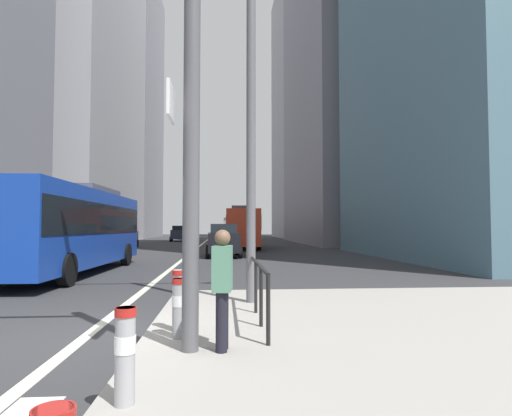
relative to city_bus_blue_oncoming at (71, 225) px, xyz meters
name	(u,v)px	position (x,y,z in m)	size (l,w,h in m)	color
ground_plane	(188,255)	(3.53, 10.42, -1.84)	(160.00, 160.00, 0.00)	#303033
median_island	(453,343)	(9.03, -10.58, -1.76)	(9.00, 10.00, 0.15)	gray
lane_centre_line	(198,248)	(3.53, 20.42, -1.83)	(0.20, 80.00, 0.01)	beige
office_tower_left_mid	(69,46)	(-12.47, 34.44, 21.25)	(12.96, 25.81, 46.17)	#9E9EA3
office_tower_left_far	(121,108)	(-12.47, 60.01, 21.05)	(12.36, 19.25, 45.77)	gray
office_tower_right_mid	(354,86)	(20.53, 30.25, 15.93)	(12.91, 23.08, 35.53)	gray
office_tower_right_far	(309,111)	(20.53, 56.02, 20.13)	(11.20, 16.93, 43.92)	#9E9EA3
city_bus_blue_oncoming	(71,225)	(0.00, 0.00, 0.00)	(2.86, 11.06, 3.40)	#14389E
city_bus_red_receding	(242,226)	(7.31, 19.46, 0.00)	(2.91, 11.67, 3.40)	red
city_bus_red_distant	(234,227)	(7.17, 42.73, 0.00)	(2.92, 11.02, 3.40)	red
car_oncoming_mid	(179,233)	(0.22, 36.99, -0.85)	(2.21, 4.24, 1.94)	#232838
car_receding_near	(227,234)	(6.13, 28.71, -0.85)	(2.11, 4.15, 1.94)	gold
car_receding_far	(223,240)	(5.71, 8.88, -0.85)	(2.17, 4.48, 1.94)	black
car_oncoming_far	(122,236)	(-2.95, 21.04, -0.85)	(2.11, 4.33, 1.94)	#B2A899
traffic_signal_gantry	(44,47)	(3.39, -10.96, 2.26)	(5.77, 0.65, 6.00)	#515156
street_lamp_post	(251,66)	(6.31, -7.41, 3.45)	(5.50, 0.32, 8.00)	#56565B
bollard_left	(125,350)	(4.83, -12.60, -1.20)	(0.20, 0.20, 0.87)	#99999E
bollard_right	(179,305)	(5.07, -10.30, -1.21)	(0.20, 0.20, 0.86)	#99999E
bollard_back	(178,297)	(5.03, -9.87, -1.16)	(0.20, 0.20, 0.94)	#99999E
pedestrian_railing	(258,279)	(6.33, -9.10, -0.99)	(0.06, 3.38, 0.98)	black
pedestrian_waiting	(222,284)	(5.70, -10.95, -0.82)	(0.28, 0.40, 1.57)	black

